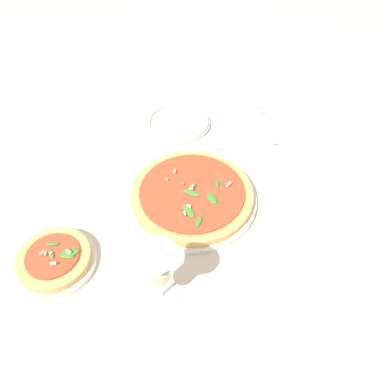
# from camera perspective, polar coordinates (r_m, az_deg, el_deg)

# --- Properties ---
(ground_plane) EXTENTS (6.00, 6.00, 0.00)m
(ground_plane) POSITION_cam_1_polar(r_m,az_deg,el_deg) (0.94, -1.47, -1.67)
(ground_plane) COLOR beige
(pizza_arugula_main) EXTENTS (0.32, 0.32, 0.05)m
(pizza_arugula_main) POSITION_cam_1_polar(r_m,az_deg,el_deg) (0.93, 0.01, -0.55)
(pizza_arugula_main) COLOR silver
(pizza_arugula_main) RESTS_ON ground_plane
(pizza_personal_side) EXTENTS (0.18, 0.18, 0.05)m
(pizza_personal_side) POSITION_cam_1_polar(r_m,az_deg,el_deg) (0.87, -20.21, -9.69)
(pizza_personal_side) COLOR silver
(pizza_personal_side) RESTS_ON ground_plane
(wine_glass) EXTENTS (0.08, 0.08, 0.16)m
(wine_glass) POSITION_cam_1_polar(r_m,az_deg,el_deg) (0.70, -5.25, -11.49)
(wine_glass) COLOR white
(wine_glass) RESTS_ON ground_plane
(napkin) EXTENTS (0.13, 0.10, 0.01)m
(napkin) POSITION_cam_1_polar(r_m,az_deg,el_deg) (1.18, 11.35, 10.00)
(napkin) COLOR silver
(napkin) RESTS_ON ground_plane
(fork) EXTENTS (0.21, 0.05, 0.00)m
(fork) POSITION_cam_1_polar(r_m,az_deg,el_deg) (1.18, 11.30, 10.41)
(fork) COLOR silver
(fork) RESTS_ON ground_plane
(side_plate_white) EXTENTS (0.19, 0.19, 0.02)m
(side_plate_white) POSITION_cam_1_polar(r_m,az_deg,el_deg) (1.16, -2.09, 10.56)
(side_plate_white) COLOR silver
(side_plate_white) RESTS_ON ground_plane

